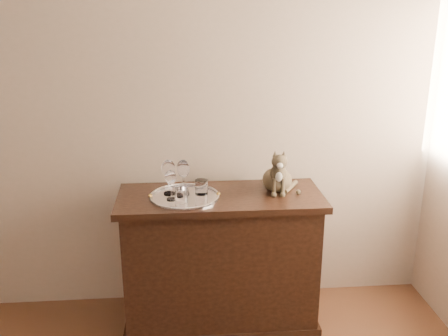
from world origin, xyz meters
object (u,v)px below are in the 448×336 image
Objects in this scene: wine_glass_c at (171,185)px; cat at (278,169)px; tumbler_c at (201,187)px; tray at (185,197)px; wine_glass_a at (169,177)px; tumbler_b at (181,195)px; sideboard at (220,260)px; wine_glass_b at (183,175)px; wine_glass_d at (184,178)px.

wine_glass_c is 0.64× the size of cat.
tray is at bearing -160.54° from tumbler_c.
wine_glass_c is (-0.08, -0.04, 0.09)m from tray.
cat is (0.63, 0.12, 0.04)m from wine_glass_c.
wine_glass_a is 2.59× the size of tumbler_b.
wine_glass_a is (-0.30, 0.03, 0.54)m from sideboard.
tumbler_c is (0.10, -0.07, -0.05)m from wine_glass_b.
wine_glass_c reaches higher than tray.
tray is 2.29× the size of wine_glass_c.
wine_glass_d reaches higher than sideboard.
wine_glass_c reaches higher than tumbler_c.
wine_glass_c is at bearing -153.71° from tray.
wine_glass_d is 2.35× the size of tumbler_c.
tray is 2.01× the size of wine_glass_d.
wine_glass_d is at bearing -11.13° from wine_glass_a.
sideboard is at bearing -2.54° from tumbler_c.
tray is 0.11m from tumbler_c.
sideboard is 6.87× the size of wine_glass_c.
tray is at bearing -32.32° from wine_glass_a.
wine_glass_d is 0.14m from tumbler_b.
wine_glass_d reaches higher than tumbler_c.
tray is 4.71× the size of tumbler_c.
tumbler_c is (0.17, 0.07, -0.04)m from wine_glass_c.
wine_glass_a is 0.09m from wine_glass_d.
wine_glass_a is 0.64m from cat.
cat is (0.55, 0.08, 0.13)m from tray.
tumbler_b is 0.94× the size of tumbler_c.
wine_glass_a is at bearing 147.68° from tray.
wine_glass_d is 0.56m from cat.
tray is (-0.21, -0.03, 0.43)m from sideboard.
sideboard is 0.57m from wine_glass_d.
tumbler_c reaches higher than tumbler_b.
tumbler_b is at bearing -62.88° from wine_glass_a.
wine_glass_c is at bearing -133.35° from wine_glass_d.
wine_glass_a is 1.18× the size of wine_glass_c.
wine_glass_d reaches higher than tumbler_b.
wine_glass_c is 0.11m from wine_glass_d.
wine_glass_c is at bearing -116.80° from wine_glass_b.
sideboard is 0.60m from wine_glass_c.
tray is at bearing -171.77° from sideboard.
tumbler_b is (0.07, -0.14, -0.06)m from wine_glass_a.
wine_glass_b is (-0.21, 0.07, 0.53)m from sideboard.
wine_glass_a reaches higher than tumbler_c.
cat reaches higher than wine_glass_c.
wine_glass_b is 2.23× the size of tumbler_c.
wine_glass_b is 0.70× the size of cat.
tumbler_c is (0.10, 0.03, 0.05)m from tray.
wine_glass_b is 0.06m from wine_glass_d.
cat is at bearing 5.47° from tumbler_c.
wine_glass_a is 0.76× the size of cat.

